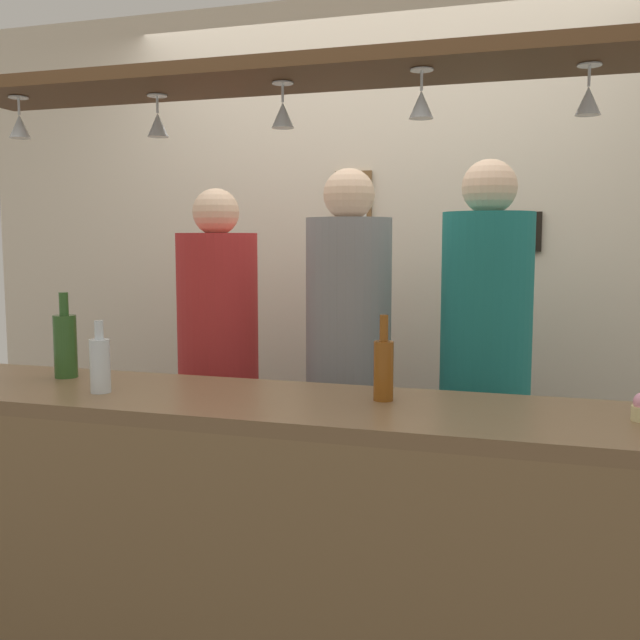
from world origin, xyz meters
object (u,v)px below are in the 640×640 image
at_px(bottle_beer_amber_tall, 384,368).
at_px(person_left_red_shirt, 218,346).
at_px(person_middle_grey_shirt, 348,341).
at_px(picture_frame_lower_pair, 508,232).
at_px(picture_frame_crest, 353,198).
at_px(bottle_soda_clear, 100,364).
at_px(person_right_teal_shirt, 485,344).
at_px(bottle_champagne_green, 65,344).

bearing_deg(bottle_beer_amber_tall, person_left_red_shirt, 141.85).
distance_m(person_left_red_shirt, person_middle_grey_shirt, 0.57).
height_order(person_middle_grey_shirt, bottle_beer_amber_tall, person_middle_grey_shirt).
bearing_deg(picture_frame_lower_pair, picture_frame_crest, 180.00).
bearing_deg(person_middle_grey_shirt, picture_frame_lower_pair, 48.91).
height_order(person_left_red_shirt, bottle_soda_clear, person_left_red_shirt).
height_order(person_right_teal_shirt, picture_frame_lower_pair, person_right_teal_shirt).
relative_size(bottle_champagne_green, picture_frame_lower_pair, 1.00).
distance_m(bottle_soda_clear, picture_frame_lower_pair, 1.94).
height_order(person_right_teal_shirt, bottle_soda_clear, person_right_teal_shirt).
bearing_deg(person_right_teal_shirt, person_middle_grey_shirt, 180.00).
bearing_deg(bottle_champagne_green, bottle_beer_amber_tall, -1.89).
relative_size(person_right_teal_shirt, picture_frame_lower_pair, 5.80).
distance_m(person_right_teal_shirt, bottle_soda_clear, 1.40).
relative_size(person_middle_grey_shirt, bottle_soda_clear, 7.48).
xyz_separation_m(bottle_champagne_green, bottle_soda_clear, (0.27, -0.19, -0.03)).
relative_size(person_middle_grey_shirt, bottle_beer_amber_tall, 6.62).
height_order(person_right_teal_shirt, picture_frame_crest, picture_frame_crest).
height_order(bottle_beer_amber_tall, bottle_champagne_green, bottle_champagne_green).
relative_size(person_right_teal_shirt, picture_frame_crest, 6.69).
distance_m(bottle_champagne_green, picture_frame_crest, 1.58).
bearing_deg(picture_frame_lower_pair, bottle_beer_amber_tall, -102.26).
xyz_separation_m(bottle_beer_amber_tall, bottle_champagne_green, (-1.15, 0.04, 0.02)).
bearing_deg(picture_frame_crest, bottle_beer_amber_tall, -71.78).
bearing_deg(person_middle_grey_shirt, bottle_champagne_green, -143.50).
distance_m(bottle_champagne_green, bottle_soda_clear, 0.33).
relative_size(bottle_beer_amber_tall, bottle_soda_clear, 1.13).
height_order(bottle_champagne_green, picture_frame_crest, picture_frame_crest).
bearing_deg(bottle_champagne_green, person_middle_grey_shirt, 36.50).
bearing_deg(bottle_champagne_green, bottle_soda_clear, -35.29).
distance_m(person_middle_grey_shirt, bottle_champagne_green, 1.07).
distance_m(person_left_red_shirt, picture_frame_crest, 1.01).
height_order(person_middle_grey_shirt, bottle_soda_clear, person_middle_grey_shirt).
bearing_deg(picture_frame_lower_pair, person_middle_grey_shirt, -131.09).
xyz_separation_m(person_middle_grey_shirt, person_right_teal_shirt, (0.54, -0.00, 0.01)).
bearing_deg(picture_frame_lower_pair, bottle_soda_clear, -128.26).
xyz_separation_m(person_middle_grey_shirt, bottle_beer_amber_tall, (0.29, -0.67, 0.02)).
bearing_deg(bottle_soda_clear, picture_frame_crest, 73.44).
bearing_deg(person_left_red_shirt, bottle_beer_amber_tall, -38.15).
bearing_deg(picture_frame_crest, bottle_soda_clear, -106.56).
relative_size(bottle_soda_clear, picture_frame_crest, 0.88).
height_order(person_middle_grey_shirt, bottle_champagne_green, person_middle_grey_shirt).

